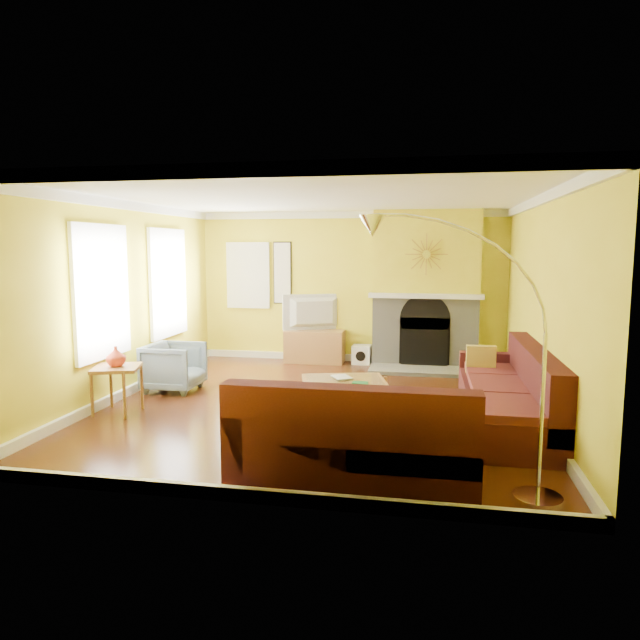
% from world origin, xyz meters
% --- Properties ---
extents(floor, '(5.50, 6.00, 0.02)m').
position_xyz_m(floor, '(0.00, 0.00, -0.01)').
color(floor, '#552712').
rests_on(floor, ground).
extents(ceiling, '(5.50, 6.00, 0.02)m').
position_xyz_m(ceiling, '(0.00, 0.00, 2.71)').
color(ceiling, white).
rests_on(ceiling, ground).
extents(wall_back, '(5.50, 0.02, 2.70)m').
position_xyz_m(wall_back, '(0.00, 3.01, 1.35)').
color(wall_back, yellow).
rests_on(wall_back, ground).
extents(wall_front, '(5.50, 0.02, 2.70)m').
position_xyz_m(wall_front, '(0.00, -3.01, 1.35)').
color(wall_front, yellow).
rests_on(wall_front, ground).
extents(wall_left, '(0.02, 6.00, 2.70)m').
position_xyz_m(wall_left, '(-2.76, 0.00, 1.35)').
color(wall_left, yellow).
rests_on(wall_left, ground).
extents(wall_right, '(0.02, 6.00, 2.70)m').
position_xyz_m(wall_right, '(2.76, 0.00, 1.35)').
color(wall_right, yellow).
rests_on(wall_right, ground).
extents(baseboard, '(5.50, 6.00, 0.12)m').
position_xyz_m(baseboard, '(0.00, 0.00, 0.06)').
color(baseboard, white).
rests_on(baseboard, floor).
extents(crown_molding, '(5.50, 6.00, 0.12)m').
position_xyz_m(crown_molding, '(0.00, 0.00, 2.64)').
color(crown_molding, white).
rests_on(crown_molding, ceiling).
extents(window_left_near, '(0.06, 1.22, 1.72)m').
position_xyz_m(window_left_near, '(-2.72, 1.30, 1.50)').
color(window_left_near, white).
rests_on(window_left_near, wall_left).
extents(window_left_far, '(0.06, 1.22, 1.72)m').
position_xyz_m(window_left_far, '(-2.72, -0.60, 1.50)').
color(window_left_far, white).
rests_on(window_left_far, wall_left).
extents(window_back, '(0.82, 0.06, 1.22)m').
position_xyz_m(window_back, '(-1.90, 2.96, 1.55)').
color(window_back, white).
rests_on(window_back, wall_back).
extents(wall_art, '(0.34, 0.04, 1.14)m').
position_xyz_m(wall_art, '(-1.25, 2.97, 1.60)').
color(wall_art, white).
rests_on(wall_art, wall_back).
extents(fireplace, '(1.80, 0.40, 2.70)m').
position_xyz_m(fireplace, '(1.35, 2.80, 1.35)').
color(fireplace, gray).
rests_on(fireplace, floor).
extents(mantel, '(1.92, 0.22, 0.08)m').
position_xyz_m(mantel, '(1.35, 2.56, 1.25)').
color(mantel, white).
rests_on(mantel, fireplace).
extents(hearth, '(1.80, 0.70, 0.06)m').
position_xyz_m(hearth, '(1.35, 2.25, 0.03)').
color(hearth, gray).
rests_on(hearth, floor).
extents(sunburst, '(0.70, 0.04, 0.70)m').
position_xyz_m(sunburst, '(1.35, 2.57, 1.95)').
color(sunburst, olive).
rests_on(sunburst, fireplace).
extents(rug, '(2.40, 1.80, 0.02)m').
position_xyz_m(rug, '(0.35, -0.30, 0.01)').
color(rug, beige).
rests_on(rug, floor).
extents(sectional_sofa, '(3.10, 3.70, 0.90)m').
position_xyz_m(sectional_sofa, '(1.20, -0.85, 0.45)').
color(sectional_sofa, '#411517').
rests_on(sectional_sofa, floor).
extents(coffee_table, '(1.26, 1.26, 0.41)m').
position_xyz_m(coffee_table, '(0.40, -0.35, 0.20)').
color(coffee_table, white).
rests_on(coffee_table, floor).
extents(media_console, '(1.06, 0.48, 0.58)m').
position_xyz_m(media_console, '(-0.60, 2.75, 0.29)').
color(media_console, '#9F6E39').
rests_on(media_console, floor).
extents(tv, '(1.09, 0.59, 0.65)m').
position_xyz_m(tv, '(-0.60, 2.75, 0.90)').
color(tv, black).
rests_on(tv, media_console).
extents(subwoofer, '(0.33, 0.33, 0.33)m').
position_xyz_m(subwoofer, '(0.25, 2.78, 0.16)').
color(subwoofer, white).
rests_on(subwoofer, floor).
extents(armchair, '(0.77, 0.75, 0.69)m').
position_xyz_m(armchair, '(-2.20, 0.35, 0.35)').
color(armchair, slate).
rests_on(armchair, floor).
extents(side_table, '(0.68, 0.68, 0.59)m').
position_xyz_m(side_table, '(-2.40, -0.85, 0.30)').
color(side_table, '#9F6E39').
rests_on(side_table, floor).
extents(vase, '(0.28, 0.28, 0.25)m').
position_xyz_m(vase, '(-2.40, -0.85, 0.72)').
color(vase, red).
rests_on(vase, side_table).
extents(book, '(0.32, 0.34, 0.03)m').
position_xyz_m(book, '(0.24, -0.25, 0.42)').
color(book, white).
rests_on(book, coffee_table).
extents(arc_lamp, '(1.46, 0.36, 2.32)m').
position_xyz_m(arc_lamp, '(1.67, -2.55, 1.16)').
color(arc_lamp, silver).
rests_on(arc_lamp, floor).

